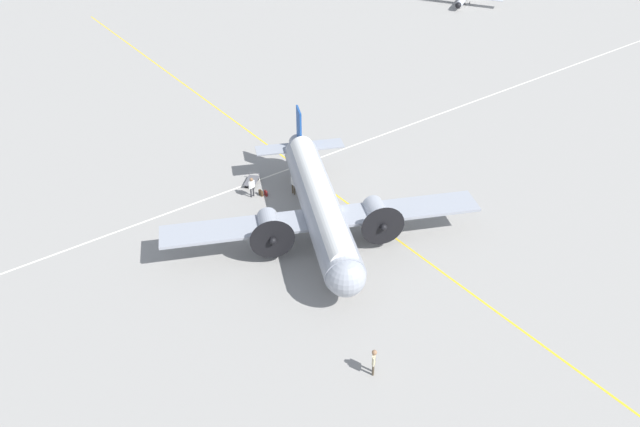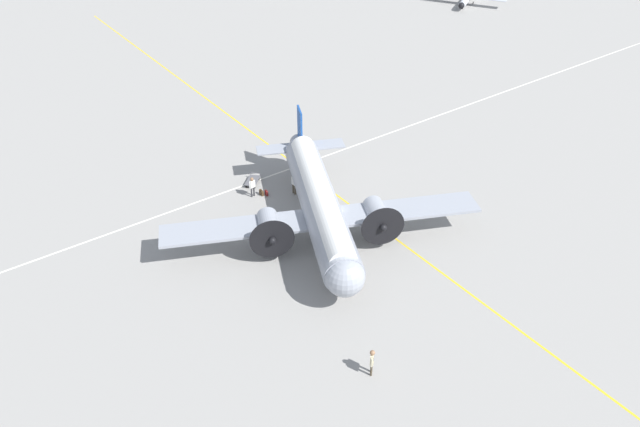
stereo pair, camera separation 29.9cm
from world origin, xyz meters
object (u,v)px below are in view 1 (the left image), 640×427
(ramp_agent, at_px, (252,185))
(baggage_cart, at_px, (252,181))
(passenger_boarding, at_px, (293,182))
(traffic_cone, at_px, (347,285))
(airliner_main, at_px, (321,207))
(suitcase_upright_spare, at_px, (261,193))
(suitcase_near_door, at_px, (266,193))
(crew_foreground, at_px, (374,359))

(ramp_agent, relative_size, baggage_cart, 0.93)
(passenger_boarding, xyz_separation_m, traffic_cone, (-11.41, 3.57, -0.82))
(airliner_main, height_order, suitcase_upright_spare, airliner_main)
(ramp_agent, xyz_separation_m, baggage_cart, (1.67, -0.96, -0.79))
(airliner_main, relative_size, traffic_cone, 36.73)
(suitcase_near_door, bearing_deg, airliner_main, -177.09)
(passenger_boarding, height_order, suitcase_near_door, passenger_boarding)
(crew_foreground, xyz_separation_m, baggage_cart, (21.15, -4.85, -0.85))
(baggage_cart, bearing_deg, ramp_agent, 17.05)
(airliner_main, distance_m, ramp_agent, 7.76)
(suitcase_upright_spare, distance_m, baggage_cart, 1.93)
(crew_foreground, bearing_deg, baggage_cart, -149.01)
(suitcase_near_door, bearing_deg, baggage_cart, -0.28)
(ramp_agent, bearing_deg, airliner_main, 92.25)
(ramp_agent, xyz_separation_m, suitcase_upright_spare, (-0.24, -0.65, -0.84))
(suitcase_upright_spare, relative_size, baggage_cart, 0.26)
(crew_foreground, relative_size, passenger_boarding, 1.02)
(suitcase_near_door, xyz_separation_m, baggage_cart, (2.18, -0.01, 0.05))
(crew_foreground, relative_size, traffic_cone, 3.11)
(ramp_agent, distance_m, traffic_cone, 13.05)
(baggage_cart, distance_m, traffic_cone, 14.77)
(ramp_agent, bearing_deg, baggage_cart, -127.39)
(airliner_main, bearing_deg, suitcase_near_door, -152.39)
(airliner_main, distance_m, traffic_cone, 6.29)
(ramp_agent, relative_size, suitcase_upright_spare, 3.62)
(suitcase_upright_spare, bearing_deg, suitcase_near_door, -132.92)
(crew_foreground, distance_m, suitcase_near_door, 19.59)
(suitcase_near_door, bearing_deg, ramp_agent, 61.37)
(suitcase_upright_spare, bearing_deg, ramp_agent, 69.77)
(passenger_boarding, distance_m, baggage_cart, 3.88)
(passenger_boarding, bearing_deg, crew_foreground, -24.94)
(airliner_main, bearing_deg, baggage_cart, -153.15)
(passenger_boarding, relative_size, traffic_cone, 3.06)
(suitcase_upright_spare, relative_size, traffic_cone, 0.82)
(suitcase_upright_spare, xyz_separation_m, traffic_cone, (-12.77, 1.33, 0.05))
(airliner_main, bearing_deg, ramp_agent, -145.46)
(passenger_boarding, xyz_separation_m, baggage_cart, (3.27, 1.93, -0.83))
(suitcase_near_door, height_order, baggage_cart, baggage_cart)
(baggage_cart, bearing_deg, suitcase_upright_spare, 37.65)
(crew_foreground, height_order, suitcase_upright_spare, crew_foreground)
(ramp_agent, bearing_deg, crew_foreground, 71.11)
(airliner_main, height_order, passenger_boarding, airliner_main)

